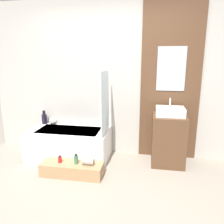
% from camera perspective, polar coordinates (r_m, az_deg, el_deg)
% --- Properties ---
extents(ground_plane, '(12.00, 12.00, 0.00)m').
position_cam_1_polar(ground_plane, '(2.75, -7.39, -22.99)').
color(ground_plane, gray).
extents(wall_tiled_back, '(4.20, 0.06, 2.60)m').
position_cam_1_polar(wall_tiled_back, '(3.76, -0.83, 8.44)').
color(wall_tiled_back, '#B7B2A8').
rests_on(wall_tiled_back, ground_plane).
extents(wall_wood_accent, '(0.95, 0.04, 2.60)m').
position_cam_1_polar(wall_wood_accent, '(3.66, 15.01, 7.98)').
color(wall_wood_accent, brown).
rests_on(wall_wood_accent, ground_plane).
extents(bathtub, '(1.32, 0.72, 0.50)m').
position_cam_1_polar(bathtub, '(3.79, -11.01, -8.15)').
color(bathtub, white).
rests_on(bathtub, ground_plane).
extents(glass_shower_screen, '(0.01, 0.54, 0.97)m').
position_cam_1_polar(glass_shower_screen, '(3.34, -1.86, 2.32)').
color(glass_shower_screen, silver).
rests_on(glass_shower_screen, bathtub).
extents(wooden_step_bench, '(0.89, 0.30, 0.19)m').
position_cam_1_polar(wooden_step_bench, '(3.31, -10.37, -14.48)').
color(wooden_step_bench, '#A87F56').
rests_on(wooden_step_bench, ground_plane).
extents(vanity_cabinet, '(0.51, 0.50, 0.80)m').
position_cam_1_polar(vanity_cabinet, '(3.60, 14.48, -7.02)').
color(vanity_cabinet, brown).
rests_on(vanity_cabinet, ground_plane).
extents(sink, '(0.43, 0.33, 0.26)m').
position_cam_1_polar(sink, '(3.47, 14.92, 0.15)').
color(sink, white).
rests_on(sink, vanity_cabinet).
extents(vase_tall_dark, '(0.09, 0.09, 0.24)m').
position_cam_1_polar(vase_tall_dark, '(4.13, -17.26, -1.61)').
color(vase_tall_dark, black).
rests_on(vase_tall_dark, bathtub).
extents(vase_round_light, '(0.14, 0.14, 0.14)m').
position_cam_1_polar(vase_round_light, '(4.04, -15.09, -2.25)').
color(vase_round_light, silver).
rests_on(vase_round_light, bathtub).
extents(bottle_soap_primary, '(0.05, 0.05, 0.10)m').
position_cam_1_polar(bottle_soap_primary, '(3.31, -13.44, -11.96)').
color(bottle_soap_primary, red).
rests_on(bottle_soap_primary, wooden_step_bench).
extents(bottle_soap_secondary, '(0.05, 0.05, 0.15)m').
position_cam_1_polar(bottle_soap_secondary, '(3.22, -9.35, -12.13)').
color(bottle_soap_secondary, '#38704C').
rests_on(bottle_soap_secondary, wooden_step_bench).
extents(towel_roll, '(0.16, 0.09, 0.09)m').
position_cam_1_polar(towel_roll, '(3.17, -6.21, -12.80)').
color(towel_roll, gray).
rests_on(towel_roll, wooden_step_bench).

